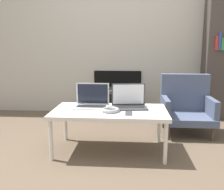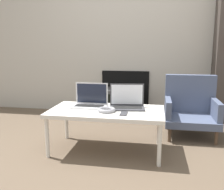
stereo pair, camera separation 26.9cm
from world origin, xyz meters
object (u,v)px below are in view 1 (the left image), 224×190
(laptop_left, at_px, (92,102))
(armchair, at_px, (186,105))
(headphones, at_px, (110,110))
(tv, at_px, (117,103))
(laptop_right, at_px, (129,102))
(phone, at_px, (129,113))

(laptop_left, distance_m, armchair, 1.20)
(headphones, relative_size, armchair, 0.25)
(laptop_left, xyz_separation_m, tv, (0.19, 1.16, -0.27))
(laptop_right, bearing_deg, armchair, 30.75)
(headphones, bearing_deg, phone, -19.07)
(headphones, bearing_deg, tv, 90.59)
(laptop_right, bearing_deg, tv, 91.64)
(tv, bearing_deg, armchair, -35.57)
(laptop_right, relative_size, armchair, 0.53)
(laptop_right, height_order, tv, laptop_right)
(laptop_right, bearing_deg, headphones, -142.26)
(laptop_right, xyz_separation_m, tv, (-0.19, 1.16, -0.27))
(headphones, xyz_separation_m, phone, (0.17, -0.06, -0.01))
(laptop_left, distance_m, laptop_right, 0.38)
(laptop_right, relative_size, headphones, 2.13)
(laptop_left, relative_size, tv, 0.59)
(headphones, height_order, armchair, armchair)
(laptop_left, bearing_deg, phone, -30.82)
(laptop_left, relative_size, headphones, 2.01)
(laptop_right, relative_size, phone, 2.65)
(phone, height_order, tv, phone)
(laptop_left, height_order, headphones, laptop_left)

